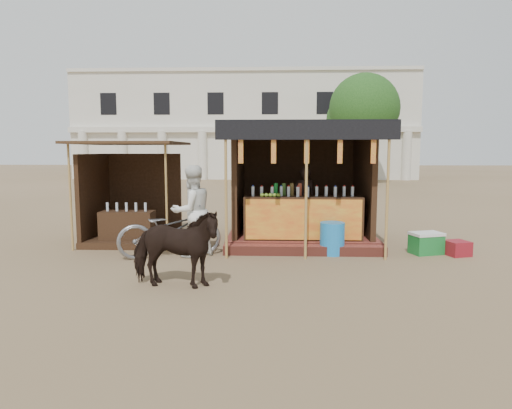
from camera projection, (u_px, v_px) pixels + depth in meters
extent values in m
plane|color=#846B4C|center=(252.00, 280.00, 7.71)|extent=(120.00, 120.00, 0.00)
cube|color=brown|center=(300.00, 236.00, 11.13)|extent=(3.40, 2.80, 0.22)
cube|color=brown|center=(304.00, 250.00, 9.59)|extent=(3.40, 0.35, 0.20)
cube|color=#3C2416|center=(303.00, 218.00, 10.12)|extent=(2.60, 0.55, 0.95)
cube|color=#E84A1B|center=(303.00, 220.00, 9.83)|extent=(2.50, 0.02, 0.88)
cube|color=#3C2416|center=(298.00, 177.00, 12.21)|extent=(3.00, 0.12, 2.50)
cube|color=#3C2416|center=(239.00, 180.00, 11.03)|extent=(0.12, 2.50, 2.50)
cube|color=#3C2416|center=(363.00, 180.00, 10.91)|extent=(0.12, 2.50, 2.50)
cube|color=black|center=(302.00, 126.00, 10.62)|extent=(3.60, 3.60, 0.06)
cube|color=black|center=(307.00, 130.00, 8.87)|extent=(3.60, 0.06, 0.36)
cylinder|color=tan|center=(226.00, 191.00, 9.11)|extent=(0.06, 0.06, 2.75)
cylinder|color=tan|center=(306.00, 191.00, 9.04)|extent=(0.06, 0.06, 2.75)
cylinder|color=tan|center=(388.00, 192.00, 8.98)|extent=(0.06, 0.06, 2.75)
cube|color=red|center=(241.00, 149.00, 9.00)|extent=(0.10, 0.02, 0.55)
cube|color=red|center=(274.00, 149.00, 8.97)|extent=(0.10, 0.02, 0.55)
cube|color=red|center=(307.00, 149.00, 8.95)|extent=(0.10, 0.02, 0.55)
cube|color=red|center=(340.00, 149.00, 8.92)|extent=(0.10, 0.02, 0.55)
cube|color=red|center=(373.00, 149.00, 8.89)|extent=(0.10, 0.02, 0.55)
imported|color=black|center=(304.00, 199.00, 11.12)|extent=(0.61, 0.43, 1.56)
cube|color=#3C2416|center=(135.00, 238.00, 11.00)|extent=(2.00, 2.00, 0.15)
cube|color=#3C2416|center=(145.00, 194.00, 11.83)|extent=(1.90, 0.10, 2.10)
cube|color=#3C2416|center=(94.00, 198.00, 10.92)|extent=(0.10, 1.90, 2.10)
cube|color=#472D19|center=(130.00, 143.00, 10.63)|extent=(2.40, 2.40, 0.06)
cylinder|color=tan|center=(70.00, 197.00, 9.87)|extent=(0.05, 0.05, 2.35)
cylinder|color=tan|center=(166.00, 198.00, 9.78)|extent=(0.05, 0.05, 2.35)
cube|color=#3C2416|center=(128.00, 228.00, 10.46)|extent=(1.20, 0.50, 0.80)
imported|color=black|center=(175.00, 249.00, 7.21)|extent=(1.58, 0.85, 1.28)
imported|color=gray|center=(170.00, 230.00, 9.33)|extent=(2.23, 1.42, 1.11)
imported|color=white|center=(192.00, 211.00, 9.35)|extent=(1.16, 1.13, 1.88)
cylinder|color=#1C80D2|center=(332.00, 238.00, 9.59)|extent=(0.63, 0.63, 0.68)
cube|color=maroon|center=(457.00, 248.00, 9.51)|extent=(0.54, 0.54, 0.31)
cube|color=#1A7830|center=(426.00, 244.00, 9.65)|extent=(0.72, 0.59, 0.40)
cube|color=white|center=(427.00, 234.00, 9.63)|extent=(0.74, 0.61, 0.06)
cube|color=silver|center=(246.00, 128.00, 37.08)|extent=(26.00, 7.00, 8.00)
cube|color=silver|center=(243.00, 129.00, 33.55)|extent=(26.00, 0.50, 0.40)
cube|color=silver|center=(243.00, 69.00, 33.13)|extent=(26.00, 0.30, 0.25)
cylinder|color=silver|center=(84.00, 155.00, 34.26)|extent=(0.70, 0.70, 3.60)
cylinder|color=silver|center=(123.00, 155.00, 34.14)|extent=(0.70, 0.70, 3.60)
cylinder|color=silver|center=(163.00, 155.00, 34.01)|extent=(0.70, 0.70, 3.60)
cylinder|color=silver|center=(203.00, 155.00, 33.89)|extent=(0.70, 0.70, 3.60)
cylinder|color=silver|center=(243.00, 155.00, 33.77)|extent=(0.70, 0.70, 3.60)
cylinder|color=silver|center=(283.00, 155.00, 33.65)|extent=(0.70, 0.70, 3.60)
cylinder|color=silver|center=(324.00, 155.00, 33.53)|extent=(0.70, 0.70, 3.60)
cylinder|color=silver|center=(365.00, 155.00, 33.40)|extent=(0.70, 0.70, 3.60)
cylinder|color=silver|center=(407.00, 155.00, 33.28)|extent=(0.70, 0.70, 3.60)
cylinder|color=#382314|center=(363.00, 153.00, 29.06)|extent=(0.50, 0.50, 4.00)
sphere|color=#316522|center=(364.00, 108.00, 28.72)|extent=(4.40, 4.40, 4.40)
sphere|color=#316522|center=(350.00, 119.00, 29.42)|extent=(2.99, 2.99, 2.99)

